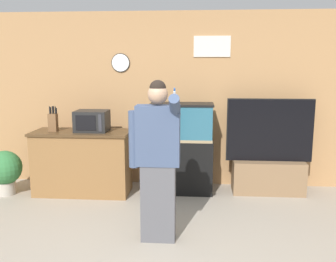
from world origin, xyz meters
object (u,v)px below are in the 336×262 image
object	(u,v)px
counter_island	(83,162)
microwave	(92,121)
potted_plant	(5,170)
knife_block	(53,122)
tv_on_stand	(268,166)
aquarium_on_stand	(181,148)
person_standing	(157,159)

from	to	relation	value
counter_island	microwave	size ratio (longest dim) A/B	3.05
microwave	potted_plant	distance (m)	1.43
counter_island	knife_block	distance (m)	0.70
microwave	counter_island	bearing A→B (deg)	-172.82
tv_on_stand	aquarium_on_stand	bearing A→B (deg)	-177.48
counter_island	aquarium_on_stand	size ratio (longest dim) A/B	1.06
aquarium_on_stand	knife_block	bearing A→B (deg)	-173.75
counter_island	aquarium_on_stand	world-z (taller)	aquarium_on_stand
microwave	tv_on_stand	bearing A→B (deg)	4.66
potted_plant	knife_block	bearing A→B (deg)	9.91
counter_island	person_standing	size ratio (longest dim) A/B	0.81
counter_island	knife_block	xyz separation A→B (m)	(-0.39, -0.03, 0.58)
knife_block	tv_on_stand	world-z (taller)	tv_on_stand
knife_block	counter_island	bearing A→B (deg)	4.19
tv_on_stand	person_standing	bearing A→B (deg)	-132.14
microwave	knife_block	distance (m)	0.55
potted_plant	microwave	bearing A→B (deg)	7.79
microwave	person_standing	bearing A→B (deg)	-52.32
microwave	knife_block	xyz separation A→B (m)	(-0.54, -0.05, -0.01)
microwave	aquarium_on_stand	distance (m)	1.33
knife_block	tv_on_stand	distance (m)	3.12
counter_island	potted_plant	distance (m)	1.10
aquarium_on_stand	potted_plant	bearing A→B (deg)	-172.72
microwave	person_standing	xyz separation A→B (m)	(1.07, -1.38, -0.17)
knife_block	aquarium_on_stand	bearing A→B (deg)	6.25
counter_island	microwave	xyz separation A→B (m)	(0.15, 0.02, 0.60)
person_standing	knife_block	bearing A→B (deg)	140.36
counter_island	potted_plant	world-z (taller)	counter_island
counter_island	knife_block	size ratio (longest dim) A/B	3.88
microwave	aquarium_on_stand	bearing A→B (deg)	6.78
person_standing	potted_plant	world-z (taller)	person_standing
tv_on_stand	potted_plant	bearing A→B (deg)	-174.30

